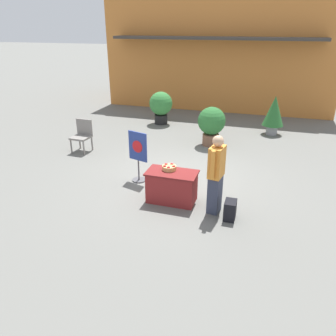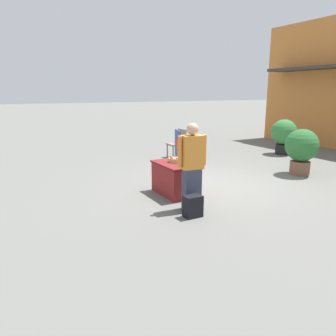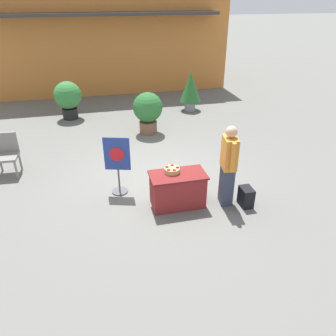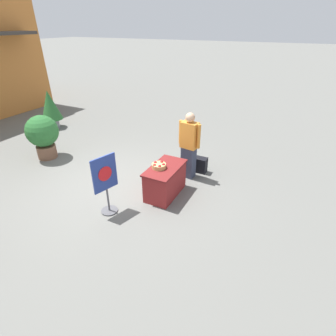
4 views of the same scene
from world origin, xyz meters
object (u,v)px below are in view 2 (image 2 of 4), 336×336
(display_table, at_px, (173,179))
(person_visitor, at_px, (192,166))
(patio_chair, at_px, (179,142))
(potted_plant_far_right, at_px, (284,134))
(potted_plant_near_right, at_px, (302,148))
(backpack, at_px, (193,206))
(apple_basket, at_px, (175,160))
(poster_board, at_px, (178,153))

(display_table, relative_size, person_visitor, 0.66)
(patio_chair, distance_m, potted_plant_far_right, 4.03)
(person_visitor, xyz_separation_m, potted_plant_near_right, (-0.88, 4.27, -0.13))
(backpack, xyz_separation_m, potted_plant_near_right, (-1.26, 4.48, 0.55))
(display_table, height_order, potted_plant_far_right, potted_plant_far_right)
(apple_basket, relative_size, backpack, 0.77)
(person_visitor, height_order, potted_plant_near_right, person_visitor)
(display_table, relative_size, patio_chair, 1.13)
(potted_plant_near_right, height_order, potted_plant_far_right, potted_plant_far_right)
(display_table, xyz_separation_m, backpack, (1.39, -0.37, -0.16))
(person_visitor, height_order, poster_board, person_visitor)
(potted_plant_near_right, xyz_separation_m, potted_plant_far_right, (-2.46, 2.00, 0.01))
(person_visitor, distance_m, patio_chair, 5.36)
(backpack, xyz_separation_m, patio_chair, (-5.10, 2.71, 0.36))
(poster_board, xyz_separation_m, potted_plant_far_right, (-1.18, 5.33, 0.05))
(backpack, bearing_deg, display_table, 165.13)
(poster_board, relative_size, patio_chair, 1.31)
(display_table, distance_m, backpack, 1.45)
(potted_plant_near_right, bearing_deg, patio_chair, -155.23)
(display_table, height_order, poster_board, poster_board)
(patio_chair, bearing_deg, display_table, 60.74)
(person_visitor, xyz_separation_m, patio_chair, (-4.73, 2.50, -0.32))
(poster_board, xyz_separation_m, patio_chair, (-2.57, 1.55, -0.15))
(poster_board, relative_size, potted_plant_far_right, 1.01)
(potted_plant_near_right, bearing_deg, display_table, -91.89)
(backpack, bearing_deg, patio_chair, 152.06)
(poster_board, bearing_deg, backpack, 82.34)
(apple_basket, relative_size, potted_plant_far_right, 0.24)
(backpack, relative_size, potted_plant_near_right, 0.32)
(poster_board, height_order, potted_plant_near_right, poster_board)
(potted_plant_far_right, bearing_deg, potted_plant_near_right, -39.15)
(apple_basket, bearing_deg, potted_plant_far_right, 110.32)
(poster_board, distance_m, potted_plant_far_right, 5.46)
(apple_basket, height_order, person_visitor, person_visitor)
(person_visitor, bearing_deg, display_table, -0.00)
(display_table, bearing_deg, potted_plant_far_right, 110.79)
(person_visitor, relative_size, potted_plant_near_right, 1.33)
(person_visitor, distance_m, potted_plant_near_right, 4.36)
(apple_basket, xyz_separation_m, patio_chair, (-3.61, 2.23, -0.22))
(poster_board, xyz_separation_m, potted_plant_near_right, (1.28, 3.33, 0.04))
(backpack, bearing_deg, poster_board, 155.55)
(person_visitor, distance_m, backpack, 0.81)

